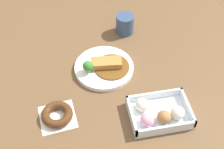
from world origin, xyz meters
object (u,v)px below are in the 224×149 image
at_px(coffee_mug, 125,24).
at_px(curry_plate, 104,67).
at_px(chocolate_ring_donut, 57,115).
at_px(donut_box, 159,114).

bearing_deg(coffee_mug, curry_plate, -121.55).
xyz_separation_m(curry_plate, chocolate_ring_donut, (-0.19, -0.19, 0.00)).
height_order(curry_plate, coffee_mug, coffee_mug).
xyz_separation_m(curry_plate, donut_box, (0.14, -0.26, 0.01)).
bearing_deg(chocolate_ring_donut, coffee_mug, 50.95).
distance_m(donut_box, chocolate_ring_donut, 0.35).
relative_size(donut_box, coffee_mug, 2.42).
relative_size(donut_box, chocolate_ring_donut, 1.55).
height_order(curry_plate, donut_box, curry_plate).
relative_size(curry_plate, donut_box, 1.12).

